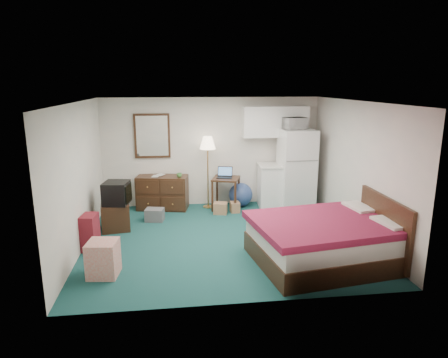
{
  "coord_description": "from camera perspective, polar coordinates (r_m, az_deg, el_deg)",
  "views": [
    {
      "loc": [
        -0.88,
        -6.89,
        2.82
      ],
      "look_at": [
        0.06,
        0.46,
        1.03
      ],
      "focal_mm": 32.0,
      "sensor_mm": 36.0,
      "label": 1
    }
  ],
  "objects": [
    {
      "name": "mirror",
      "position": [
        9.19,
        -10.22,
        6.08
      ],
      "size": [
        0.8,
        0.06,
        1.0
      ],
      "primitive_type": null,
      "color": "white",
      "rests_on": "walls"
    },
    {
      "name": "crt_tv",
      "position": [
        7.99,
        -15.11,
        -1.93
      ],
      "size": [
        0.55,
        0.58,
        0.44
      ],
      "primitive_type": null,
      "rotation": [
        0.0,
        0.0,
        -0.15
      ],
      "color": "black",
      "rests_on": "tv_stand"
    },
    {
      "name": "cardboard_box_b",
      "position": [
        8.93,
        1.57,
        -4.03
      ],
      "size": [
        0.21,
        0.24,
        0.23
      ],
      "primitive_type": null,
      "rotation": [
        0.0,
        0.0,
        0.06
      ],
      "color": "olive",
      "rests_on": "floor"
    },
    {
      "name": "suitcase",
      "position": [
        7.31,
        -18.6,
        -7.21
      ],
      "size": [
        0.29,
        0.41,
        0.62
      ],
      "primitive_type": null,
      "rotation": [
        0.0,
        0.0,
        -0.12
      ],
      "color": "maroon",
      "rests_on": "floor"
    },
    {
      "name": "retail_box",
      "position": [
        6.32,
        -16.88,
        -10.83
      ],
      "size": [
        0.48,
        0.48,
        0.54
      ],
      "primitive_type": null,
      "rotation": [
        0.0,
        0.0,
        -0.12
      ],
      "color": "silver",
      "rests_on": "floor"
    },
    {
      "name": "cardboard_box_a",
      "position": [
        8.82,
        -0.52,
        -4.19
      ],
      "size": [
        0.34,
        0.31,
        0.25
      ],
      "primitive_type": null,
      "rotation": [
        0.0,
        0.0,
        -0.23
      ],
      "color": "olive",
      "rests_on": "floor"
    },
    {
      "name": "desk",
      "position": [
        9.09,
        0.26,
        -2.06
      ],
      "size": [
        0.73,
        0.73,
        0.73
      ],
      "primitive_type": null,
      "rotation": [
        0.0,
        0.0,
        -0.31
      ],
      "color": "black",
      "rests_on": "floor"
    },
    {
      "name": "floor",
      "position": [
        7.49,
        0.0,
        -8.49
      ],
      "size": [
        5.0,
        4.5,
        0.01
      ],
      "primitive_type": "cube",
      "color": "#144346",
      "rests_on": "ground"
    },
    {
      "name": "book_a",
      "position": [
        9.07,
        -10.21,
        1.0
      ],
      "size": [
        0.15,
        0.05,
        0.21
      ],
      "primitive_type": "imported",
      "rotation": [
        0.0,
        0.0,
        -0.26
      ],
      "color": "olive",
      "rests_on": "dresser"
    },
    {
      "name": "dresser",
      "position": [
        9.2,
        -8.77,
        -1.91
      ],
      "size": [
        1.21,
        0.72,
        0.77
      ],
      "primitive_type": null,
      "rotation": [
        0.0,
        0.0,
        -0.2
      ],
      "color": "black",
      "rests_on": "floor"
    },
    {
      "name": "file_bin",
      "position": [
        8.49,
        -9.87,
        -5.06
      ],
      "size": [
        0.42,
        0.34,
        0.26
      ],
      "primitive_type": null,
      "rotation": [
        0.0,
        0.0,
        -0.19
      ],
      "color": "slate",
      "rests_on": "floor"
    },
    {
      "name": "book_b",
      "position": [
        9.18,
        -9.63,
        1.24
      ],
      "size": [
        0.16,
        0.1,
        0.23
      ],
      "primitive_type": "imported",
      "rotation": [
        0.0,
        0.0,
        -0.5
      ],
      "color": "olive",
      "rests_on": "dresser"
    },
    {
      "name": "kitchen_counter",
      "position": [
        9.32,
        7.72,
        -1.04
      ],
      "size": [
        0.93,
        0.73,
        0.97
      ],
      "primitive_type": null,
      "rotation": [
        0.0,
        0.0,
        -0.07
      ],
      "color": "white",
      "rests_on": "floor"
    },
    {
      "name": "bed",
      "position": [
        6.66,
        14.23,
        -8.64
      ],
      "size": [
        2.39,
        1.99,
        0.69
      ],
      "primitive_type": null,
      "rotation": [
        0.0,
        0.0,
        0.15
      ],
      "color": "maroon",
      "rests_on": "floor"
    },
    {
      "name": "exercise_ball",
      "position": [
        9.32,
        2.4,
        -2.23
      ],
      "size": [
        0.6,
        0.6,
        0.55
      ],
      "primitive_type": "sphere",
      "rotation": [
        0.0,
        0.0,
        0.08
      ],
      "color": "navy",
      "rests_on": "floor"
    },
    {
      "name": "walls",
      "position": [
        7.12,
        0.0,
        0.87
      ],
      "size": [
        5.01,
        4.51,
        2.5
      ],
      "color": "white",
      "rests_on": "floor"
    },
    {
      "name": "laptop",
      "position": [
        8.96,
        0.07,
        0.89
      ],
      "size": [
        0.39,
        0.35,
        0.23
      ],
      "primitive_type": null,
      "rotation": [
        0.0,
        0.0,
        -0.24
      ],
      "color": "black",
      "rests_on": "desk"
    },
    {
      "name": "floor_lamp",
      "position": [
        9.1,
        -2.32,
        0.93
      ],
      "size": [
        0.36,
        0.36,
        1.65
      ],
      "primitive_type": null,
      "rotation": [
        0.0,
        0.0,
        -0.01
      ],
      "color": "tan",
      "rests_on": "floor"
    },
    {
      "name": "microwave",
      "position": [
        9.06,
        10.06,
        8.02
      ],
      "size": [
        0.53,
        0.38,
        0.32
      ],
      "primitive_type": "imported",
      "rotation": [
        0.0,
        0.0,
        0.27
      ],
      "color": "white",
      "rests_on": "fridge"
    },
    {
      "name": "mug",
      "position": [
        8.92,
        -6.41,
        0.63
      ],
      "size": [
        0.15,
        0.14,
        0.12
      ],
      "primitive_type": "imported",
      "rotation": [
        0.0,
        0.0,
        -0.5
      ],
      "color": "#48853D",
      "rests_on": "dresser"
    },
    {
      "name": "upper_cabinets",
      "position": [
        9.3,
        7.33,
        8.13
      ],
      "size": [
        1.5,
        0.35,
        0.7
      ],
      "primitive_type": null,
      "color": "white",
      "rests_on": "walls"
    },
    {
      "name": "ceiling",
      "position": [
        6.95,
        0.0,
        10.98
      ],
      "size": [
        5.0,
        4.5,
        0.01
      ],
      "primitive_type": "cube",
      "color": "white",
      "rests_on": "walls"
    },
    {
      "name": "fridge",
      "position": [
        9.21,
        10.28,
        1.38
      ],
      "size": [
        0.76,
        0.76,
        1.81
      ],
      "primitive_type": null,
      "rotation": [
        0.0,
        0.0,
        0.02
      ],
      "color": "white",
      "rests_on": "floor"
    },
    {
      "name": "headboard",
      "position": [
        6.99,
        21.87,
        -6.34
      ],
      "size": [
        0.06,
        1.56,
        1.0
      ],
      "primitive_type": null,
      "color": "black",
      "rests_on": "walls"
    },
    {
      "name": "tv_stand",
      "position": [
        8.16,
        -15.23,
        -5.13
      ],
      "size": [
        0.6,
        0.64,
        0.53
      ],
      "primitive_type": null,
      "rotation": [
        0.0,
        0.0,
        0.15
      ],
      "color": "black",
      "rests_on": "floor"
    }
  ]
}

